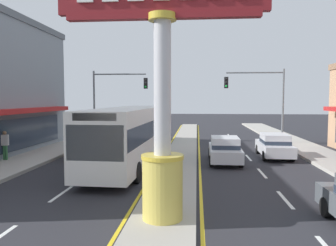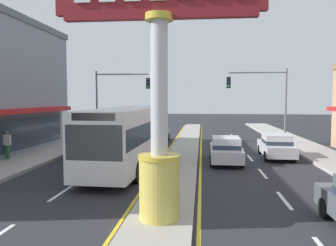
{
  "view_description": "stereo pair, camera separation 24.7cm",
  "coord_description": "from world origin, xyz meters",
  "px_view_note": "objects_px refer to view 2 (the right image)",
  "views": [
    {
      "loc": [
        1.02,
        -3.19,
        3.75
      ],
      "look_at": [
        -0.36,
        12.46,
        2.6
      ],
      "focal_mm": 35.27,
      "sensor_mm": 36.0,
      "label": 1
    },
    {
      "loc": [
        1.26,
        -3.17,
        3.75
      ],
      "look_at": [
        -0.36,
        12.46,
        2.6
      ],
      "focal_mm": 35.27,
      "sensor_mm": 36.0,
      "label": 2
    }
  ],
  "objects_px": {
    "suv_far_left_oncoming": "(93,141)",
    "sedan_kerb_right": "(226,150)",
    "sedan_near_left_lane": "(276,146)",
    "sedan_mid_left_lane": "(157,133)",
    "traffic_light_left_side": "(116,93)",
    "traffic_light_right_side": "(264,93)",
    "pedestrian_near_kerb": "(7,143)",
    "bus_near_right_lane": "(131,133)",
    "district_sign": "(159,88)"
  },
  "relations": [
    {
      "from": "suv_far_left_oncoming",
      "to": "sedan_kerb_right",
      "type": "height_order",
      "value": "suv_far_left_oncoming"
    },
    {
      "from": "sedan_near_left_lane",
      "to": "sedan_mid_left_lane",
      "type": "xyz_separation_m",
      "value": [
        -8.62,
        7.09,
        0.0
      ]
    },
    {
      "from": "sedan_mid_left_lane",
      "to": "suv_far_left_oncoming",
      "type": "bearing_deg",
      "value": -114.12
    },
    {
      "from": "traffic_light_left_side",
      "to": "sedan_mid_left_lane",
      "type": "xyz_separation_m",
      "value": [
        3.59,
        0.17,
        -3.46
      ]
    },
    {
      "from": "traffic_light_right_side",
      "to": "suv_far_left_oncoming",
      "type": "bearing_deg",
      "value": -152.0
    },
    {
      "from": "pedestrian_near_kerb",
      "to": "sedan_near_left_lane",
      "type": "bearing_deg",
      "value": 11.05
    },
    {
      "from": "sedan_kerb_right",
      "to": "traffic_light_right_side",
      "type": "bearing_deg",
      "value": 66.36
    },
    {
      "from": "bus_near_right_lane",
      "to": "pedestrian_near_kerb",
      "type": "xyz_separation_m",
      "value": [
        -7.53,
        0.46,
        -0.73
      ]
    },
    {
      "from": "district_sign",
      "to": "sedan_mid_left_lane",
      "type": "distance_m",
      "value": 19.3
    },
    {
      "from": "bus_near_right_lane",
      "to": "pedestrian_near_kerb",
      "type": "relative_size",
      "value": 6.65
    },
    {
      "from": "bus_near_right_lane",
      "to": "pedestrian_near_kerb",
      "type": "distance_m",
      "value": 7.58
    },
    {
      "from": "traffic_light_left_side",
      "to": "suv_far_left_oncoming",
      "type": "relative_size",
      "value": 1.33
    },
    {
      "from": "district_sign",
      "to": "pedestrian_near_kerb",
      "type": "relative_size",
      "value": 4.53
    },
    {
      "from": "district_sign",
      "to": "sedan_near_left_lane",
      "type": "distance_m",
      "value": 13.57
    },
    {
      "from": "traffic_light_right_side",
      "to": "bus_near_right_lane",
      "type": "relative_size",
      "value": 0.55
    },
    {
      "from": "sedan_mid_left_lane",
      "to": "bus_near_right_lane",
      "type": "bearing_deg",
      "value": -90.02
    },
    {
      "from": "sedan_kerb_right",
      "to": "pedestrian_near_kerb",
      "type": "distance_m",
      "value": 12.91
    },
    {
      "from": "sedan_kerb_right",
      "to": "bus_near_right_lane",
      "type": "bearing_deg",
      "value": -163.04
    },
    {
      "from": "district_sign",
      "to": "suv_far_left_oncoming",
      "type": "xyz_separation_m",
      "value": [
        -5.97,
        11.45,
        -3.07
      ]
    },
    {
      "from": "pedestrian_near_kerb",
      "to": "sedan_kerb_right",
      "type": "bearing_deg",
      "value": 5.17
    },
    {
      "from": "district_sign",
      "to": "traffic_light_right_side",
      "type": "height_order",
      "value": "district_sign"
    },
    {
      "from": "traffic_light_left_side",
      "to": "traffic_light_right_side",
      "type": "relative_size",
      "value": 1.0
    },
    {
      "from": "bus_near_right_lane",
      "to": "sedan_mid_left_lane",
      "type": "bearing_deg",
      "value": 89.98
    },
    {
      "from": "district_sign",
      "to": "suv_far_left_oncoming",
      "type": "height_order",
      "value": "district_sign"
    },
    {
      "from": "sedan_near_left_lane",
      "to": "pedestrian_near_kerb",
      "type": "bearing_deg",
      "value": -168.95
    },
    {
      "from": "district_sign",
      "to": "sedan_near_left_lane",
      "type": "bearing_deg",
      "value": 63.08
    },
    {
      "from": "bus_near_right_lane",
      "to": "sedan_mid_left_lane",
      "type": "relative_size",
      "value": 2.59
    },
    {
      "from": "sedan_kerb_right",
      "to": "suv_far_left_oncoming",
      "type": "bearing_deg",
      "value": 168.86
    },
    {
      "from": "district_sign",
      "to": "bus_near_right_lane",
      "type": "relative_size",
      "value": 0.68
    },
    {
      "from": "suv_far_left_oncoming",
      "to": "traffic_light_left_side",
      "type": "bearing_deg",
      "value": 92.24
    },
    {
      "from": "district_sign",
      "to": "traffic_light_right_side",
      "type": "bearing_deg",
      "value": 70.8
    },
    {
      "from": "district_sign",
      "to": "pedestrian_near_kerb",
      "type": "bearing_deg",
      "value": 139.89
    },
    {
      "from": "sedan_near_left_lane",
      "to": "suv_far_left_oncoming",
      "type": "height_order",
      "value": "suv_far_left_oncoming"
    },
    {
      "from": "traffic_light_left_side",
      "to": "sedan_mid_left_lane",
      "type": "bearing_deg",
      "value": 2.63
    },
    {
      "from": "traffic_light_left_side",
      "to": "pedestrian_near_kerb",
      "type": "distance_m",
      "value": 11.26
    },
    {
      "from": "traffic_light_right_side",
      "to": "sedan_kerb_right",
      "type": "distance_m",
      "value": 9.59
    },
    {
      "from": "traffic_light_left_side",
      "to": "suv_far_left_oncoming",
      "type": "height_order",
      "value": "traffic_light_left_side"
    },
    {
      "from": "district_sign",
      "to": "bus_near_right_lane",
      "type": "xyz_separation_m",
      "value": [
        -2.66,
        8.12,
        -2.19
      ]
    },
    {
      "from": "bus_near_right_lane",
      "to": "sedan_near_left_lane",
      "type": "height_order",
      "value": "bus_near_right_lane"
    },
    {
      "from": "sedan_mid_left_lane",
      "to": "traffic_light_left_side",
      "type": "bearing_deg",
      "value": -177.37
    },
    {
      "from": "sedan_kerb_right",
      "to": "pedestrian_near_kerb",
      "type": "height_order",
      "value": "pedestrian_near_kerb"
    },
    {
      "from": "sedan_kerb_right",
      "to": "pedestrian_near_kerb",
      "type": "relative_size",
      "value": 2.55
    },
    {
      "from": "bus_near_right_lane",
      "to": "sedan_kerb_right",
      "type": "distance_m",
      "value": 5.67
    },
    {
      "from": "sedan_mid_left_lane",
      "to": "pedestrian_near_kerb",
      "type": "xyz_separation_m",
      "value": [
        -7.53,
        -10.24,
        0.35
      ]
    },
    {
      "from": "traffic_light_right_side",
      "to": "bus_near_right_lane",
      "type": "xyz_separation_m",
      "value": [
        -8.91,
        -9.82,
        -2.38
      ]
    },
    {
      "from": "sedan_near_left_lane",
      "to": "suv_far_left_oncoming",
      "type": "xyz_separation_m",
      "value": [
        -11.93,
        -0.29,
        0.2
      ]
    },
    {
      "from": "pedestrian_near_kerb",
      "to": "bus_near_right_lane",
      "type": "bearing_deg",
      "value": -3.52
    },
    {
      "from": "traffic_light_right_side",
      "to": "sedan_near_left_lane",
      "type": "relative_size",
      "value": 1.43
    },
    {
      "from": "traffic_light_left_side",
      "to": "suv_far_left_oncoming",
      "type": "distance_m",
      "value": 7.93
    },
    {
      "from": "sedan_mid_left_lane",
      "to": "sedan_kerb_right",
      "type": "relative_size",
      "value": 1.01
    }
  ]
}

